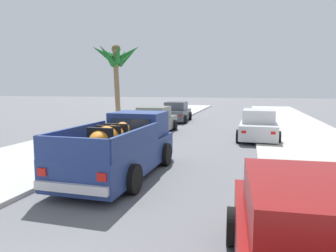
% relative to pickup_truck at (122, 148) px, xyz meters
% --- Properties ---
extents(sidewalk_left, '(4.90, 60.00, 0.12)m').
position_rel_pickup_truck_xyz_m(sidewalk_left, '(-3.94, 5.25, -0.75)').
color(sidewalk_left, '#B2AFA8').
rests_on(sidewalk_left, ground).
extents(sidewalk_right, '(4.90, 60.00, 0.12)m').
position_rel_pickup_truck_xyz_m(sidewalk_right, '(6.50, 5.25, -0.75)').
color(sidewalk_right, '#B2AFA8').
rests_on(sidewalk_right, ground).
extents(curb_left, '(0.16, 60.00, 0.10)m').
position_rel_pickup_truck_xyz_m(curb_left, '(-2.89, 5.25, -0.76)').
color(curb_left, silver).
rests_on(curb_left, ground).
extents(curb_right, '(0.16, 60.00, 0.10)m').
position_rel_pickup_truck_xyz_m(curb_right, '(5.45, 5.25, -0.76)').
color(curb_right, silver).
rests_on(curb_right, ground).
extents(pickup_truck, '(2.27, 5.24, 1.80)m').
position_rel_pickup_truck_xyz_m(pickup_truck, '(0.00, 0.00, 0.00)').
color(pickup_truck, navy).
rests_on(pickup_truck, ground).
extents(car_left_near, '(2.20, 4.33, 1.54)m').
position_rel_pickup_truck_xyz_m(car_left_near, '(4.48, -4.73, -0.10)').
color(car_left_near, maroon).
rests_on(car_left_near, ground).
extents(car_right_near, '(2.06, 4.27, 1.54)m').
position_rel_pickup_truck_xyz_m(car_right_near, '(-1.61, 8.48, -0.10)').
color(car_right_near, slate).
rests_on(car_right_near, ground).
extents(car_left_mid, '(2.18, 4.32, 1.54)m').
position_rel_pickup_truck_xyz_m(car_left_mid, '(-1.82, 14.87, -0.10)').
color(car_left_mid, '#474C56').
rests_on(car_left_mid, ground).
extents(car_right_mid, '(2.10, 4.29, 1.54)m').
position_rel_pickup_truck_xyz_m(car_right_mid, '(4.18, 7.67, -0.10)').
color(car_right_mid, silver).
rests_on(car_right_mid, ground).
extents(palm_tree_right_fore, '(3.84, 3.85, 5.78)m').
position_rel_pickup_truck_xyz_m(palm_tree_right_fore, '(-5.77, 12.53, 3.90)').
color(palm_tree_right_fore, brown).
rests_on(palm_tree_right_fore, ground).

